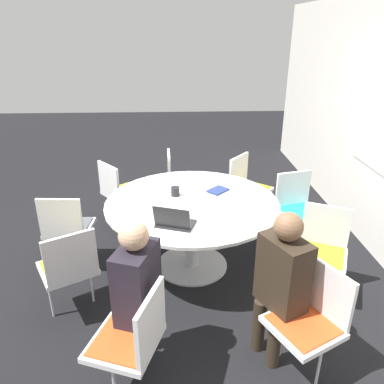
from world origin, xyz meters
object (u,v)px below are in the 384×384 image
Objects in this scene: chair_1 at (311,315)px; chair_6 at (119,189)px; chair_0 at (133,336)px; chair_7 at (67,225)px; coffee_cup at (175,191)px; chair_2 at (322,246)px; chair_4 at (247,184)px; chair_5 at (179,178)px; person_0 at (135,286)px; chair_8 at (69,265)px; laptop at (174,221)px; spiral_notebook at (218,190)px; person_1 at (281,277)px; chair_3 at (298,205)px; handbag at (277,219)px.

chair_1 is 1.00× the size of chair_6.
chair_7 is (-1.51, -0.81, 0.00)m from chair_0.
chair_7 reaches higher than coffee_cup.
coffee_cup is at bearing 0.37° from chair_2.
chair_5 is at bearing -66.23° from chair_4.
chair_1 is 1.00× the size of chair_2.
chair_8 is at bearing 66.75° from person_0.
laptop is 0.65m from coffee_cup.
person_0 is at bearing -53.16° from chair_7.
coffee_cup is (0.78, 0.69, 0.29)m from chair_6.
chair_5 is 3.36× the size of spiral_notebook.
chair_0 is at bearing 13.92° from chair_4.
chair_5 is (-1.74, -1.28, 0.00)m from chair_2.
person_1 is (1.20, 1.84, 0.19)m from chair_7.
chair_1 is 1.00× the size of chair_3.
chair_2 reaches higher than spiral_notebook.
chair_3 is 2.13m from chair_6.
chair_8 is at bearing 29.97° from laptop.
chair_5 is 1.36m from handbag.
chair_4 is 2.56m from person_0.
person_1 reaches higher than chair_1.
chair_3 is 2.48m from chair_7.
person_1 reaches higher than chair_8.
coffee_cup is (1.11, -0.05, 0.29)m from chair_5.
person_1 is (-0.31, 1.02, 0.19)m from chair_0.
handbag is (-1.42, 2.16, -0.37)m from chair_8.
chair_1 is at bearing -64.64° from chair_0.
chair_8 is 1.64m from spiral_notebook.
spiral_notebook reaches higher than handbag.
chair_1 is 1.68m from spiral_notebook.
chair_7 is (-0.50, -2.42, 0.00)m from chair_2.
laptop reaches higher than chair_7.
person_1 is 4.73× the size of spiral_notebook.
person_0 reaches higher than chair_2.
person_0 is 1.64m from spiral_notebook.
chair_2 is 0.93m from person_1.
chair_8 is at bearing 56.13° from chair_0.
handbag is (-2.10, 0.34, -0.37)m from chair_1.
chair_5 is at bearing 74.23° from chair_6.
chair_3 is 0.96m from spiral_notebook.
person_0 is (2.26, -1.19, 0.19)m from chair_4.
coffee_cup is at bearing -78.28° from spiral_notebook.
chair_4 is 2.47m from chair_8.
person_0 reaches higher than chair_8.
chair_2 is 2.24× the size of laptop.
handbag is (-0.60, 1.26, -0.66)m from coffee_cup.
laptop is 0.88m from spiral_notebook.
chair_5 is 1.00× the size of chair_6.
coffee_cup is at bearing 12.93° from chair_8.
chair_4 and chair_8 have the same top height.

